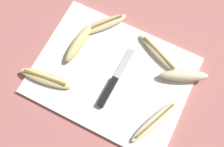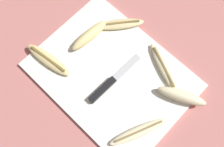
# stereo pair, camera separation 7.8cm
# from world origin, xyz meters

# --- Properties ---
(ground_plane) EXTENTS (4.00, 4.00, 0.00)m
(ground_plane) POSITION_xyz_m (0.00, 0.00, 0.00)
(ground_plane) COLOR #B76B66
(cutting_board) EXTENTS (0.50, 0.37, 0.01)m
(cutting_board) POSITION_xyz_m (0.00, 0.00, 0.01)
(cutting_board) COLOR white
(cutting_board) RESTS_ON ground_plane
(knife) EXTENTS (0.03, 0.22, 0.02)m
(knife) POSITION_xyz_m (0.02, -0.04, 0.02)
(knife) COLOR black
(knife) RESTS_ON cutting_board
(banana_pale_long) EXTENTS (0.16, 0.10, 0.04)m
(banana_pale_long) POSITION_xyz_m (0.21, 0.09, 0.03)
(banana_pale_long) COLOR beige
(banana_pale_long) RESTS_ON cutting_board
(banana_bright_far) EXTENTS (0.11, 0.19, 0.02)m
(banana_bright_far) POSITION_xyz_m (0.18, -0.08, 0.02)
(banana_bright_far) COLOR beige
(banana_bright_far) RESTS_ON cutting_board
(banana_spotted_left) EXTENTS (0.18, 0.06, 0.02)m
(banana_spotted_left) POSITION_xyz_m (-0.18, -0.11, 0.02)
(banana_spotted_left) COLOR #DBC684
(banana_spotted_left) RESTS_ON cutting_board
(banana_cream_curved) EXTENTS (0.18, 0.10, 0.02)m
(banana_cream_curved) POSITION_xyz_m (0.11, 0.13, 0.02)
(banana_cream_curved) COLOR beige
(banana_cream_curved) RESTS_ON cutting_board
(banana_golden_short) EXTENTS (0.04, 0.15, 0.04)m
(banana_golden_short) POSITION_xyz_m (-0.15, 0.04, 0.03)
(banana_golden_short) COLOR #EDD689
(banana_golden_short) RESTS_ON cutting_board
(banana_mellow_near) EXTENTS (0.14, 0.15, 0.02)m
(banana_mellow_near) POSITION_xyz_m (-0.10, 0.15, 0.02)
(banana_mellow_near) COLOR beige
(banana_mellow_near) RESTS_ON cutting_board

